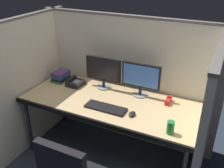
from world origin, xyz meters
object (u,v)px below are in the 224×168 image
(monitor_right, at_px, (141,78))
(computer_mouse, at_px, (132,114))
(monitor_left, at_px, (103,71))
(book_stack, at_px, (61,76))
(keyboard_main, at_px, (106,108))
(desk_phone, at_px, (75,83))
(soda_can, at_px, (170,128))
(desk, at_px, (109,105))
(red_stapler, at_px, (168,100))

(monitor_right, relative_size, computer_mouse, 4.48)
(monitor_right, height_order, computer_mouse, monitor_right)
(monitor_left, height_order, book_stack, monitor_left)
(keyboard_main, distance_m, desk_phone, 0.66)
(computer_mouse, relative_size, soda_can, 0.79)
(desk_phone, bearing_deg, book_stack, 170.90)
(desk, distance_m, book_stack, 0.82)
(keyboard_main, distance_m, computer_mouse, 0.29)
(book_stack, bearing_deg, red_stapler, 1.63)
(keyboard_main, distance_m, book_stack, 0.89)
(keyboard_main, xyz_separation_m, soda_can, (0.69, -0.11, 0.05))
(monitor_right, relative_size, red_stapler, 2.87)
(book_stack, xyz_separation_m, desk_phone, (0.23, -0.04, -0.03))
(soda_can, bearing_deg, keyboard_main, 170.55)
(book_stack, bearing_deg, monitor_left, 5.57)
(monitor_right, distance_m, keyboard_main, 0.52)
(monitor_left, relative_size, desk_phone, 2.26)
(desk, distance_m, monitor_right, 0.45)
(soda_can, xyz_separation_m, red_stapler, (-0.15, 0.51, -0.03))
(monitor_right, bearing_deg, red_stapler, -4.83)
(keyboard_main, distance_m, soda_can, 0.70)
(monitor_right, xyz_separation_m, desk_phone, (-0.79, -0.10, -0.18))
(soda_can, xyz_separation_m, desk_phone, (-1.27, 0.44, -0.03))
(keyboard_main, bearing_deg, book_stack, 156.21)
(soda_can, bearing_deg, monitor_right, 131.39)
(monitor_right, distance_m, computer_mouse, 0.47)
(monitor_left, bearing_deg, desk, -51.69)
(monitor_left, relative_size, monitor_right, 1.00)
(soda_can, bearing_deg, book_stack, 162.52)
(monitor_left, height_order, monitor_right, same)
(book_stack, bearing_deg, keyboard_main, -23.79)
(desk, bearing_deg, keyboard_main, -78.51)
(desk_phone, bearing_deg, keyboard_main, -29.01)
(desk, height_order, book_stack, book_stack)
(desk, xyz_separation_m, monitor_right, (0.24, 0.27, 0.27))
(red_stapler, bearing_deg, computer_mouse, -123.05)
(desk, relative_size, keyboard_main, 4.42)
(monitor_right, bearing_deg, keyboard_main, -116.81)
(keyboard_main, bearing_deg, red_stapler, 36.14)
(desk_phone, height_order, red_stapler, desk_phone)
(monitor_right, bearing_deg, computer_mouse, -80.17)
(desk, relative_size, desk_phone, 10.00)
(soda_can, relative_size, book_stack, 0.56)
(monitor_right, xyz_separation_m, keyboard_main, (-0.21, -0.42, -0.20))
(computer_mouse, distance_m, desk_phone, 0.92)
(monitor_left, distance_m, book_stack, 0.60)
(monitor_left, height_order, desk_phone, monitor_left)
(desk_phone, distance_m, red_stapler, 1.12)
(red_stapler, bearing_deg, monitor_right, 175.17)
(monitor_right, relative_size, book_stack, 1.96)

